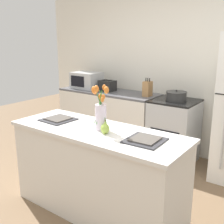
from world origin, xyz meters
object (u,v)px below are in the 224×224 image
plate_setting_right (145,140)px  toaster (107,86)px  stove_range (174,131)px  cooking_pot (176,96)px  microwave (87,80)px  flower_vase (101,111)px  pear_figurine (105,128)px  plate_setting_left (58,119)px  knife_block (147,89)px

plate_setting_right → toaster: toaster is taller
stove_range → cooking_pot: 0.52m
cooking_pot → microwave: microwave is taller
flower_vase → cooking_pot: 1.56m
pear_figurine → plate_setting_left: (-0.67, 0.05, -0.04)m
plate_setting_left → toaster: bearing=109.2°
pear_figurine → stove_range: bearing=91.4°
plate_setting_left → stove_range: bearing=68.4°
plate_setting_left → microwave: size_ratio=0.68×
flower_vase → toaster: size_ratio=1.56×
stove_range → knife_block: (-0.45, 0.01, 0.57)m
cooking_pot → microwave: 1.65m
toaster → plate_setting_right: bearing=-44.7°
stove_range → toaster: bearing=179.7°
flower_vase → cooking_pot: bearing=87.0°
stove_range → cooking_pot: size_ratio=3.19×
cooking_pot → microwave: bearing=179.1°
stove_range → plate_setting_left: size_ratio=2.80×
flower_vase → microwave: (-1.57, 1.58, -0.03)m
flower_vase → knife_block: (-0.39, 1.59, -0.05)m
toaster → plate_setting_left: bearing=-70.8°
stove_range → cooking_pot: cooking_pot is taller
plate_setting_left → cooking_pot: 1.70m
knife_block → flower_vase: bearing=-76.3°
plate_setting_left → plate_setting_right: bearing=0.0°
flower_vase → cooking_pot: (0.08, 1.55, -0.10)m
pear_figurine → plate_setting_left: 0.68m
toaster → microwave: microwave is taller
toaster → microwave: (-0.44, -0.01, 0.05)m
plate_setting_left → cooking_pot: (0.65, 1.57, 0.07)m
toaster → flower_vase: bearing=-54.6°
flower_vase → toaster: bearing=125.4°
cooking_pot → pear_figurine: bearing=-89.2°
pear_figurine → toaster: size_ratio=0.48×
toaster → cooking_pot: (1.21, -0.03, -0.02)m
pear_figurine → microwave: size_ratio=0.28×
cooking_pot → flower_vase: bearing=-93.0°
stove_range → toaster: (-1.19, 0.01, 0.54)m
stove_range → microwave: bearing=-180.0°
pear_figurine → plate_setting_right: bearing=6.8°
flower_vase → cooking_pot: flower_vase is taller
plate_setting_right → toaster: (-1.62, 1.61, 0.09)m
stove_range → flower_vase: size_ratio=2.08×
microwave → flower_vase: bearing=-45.2°
stove_range → microwave: microwave is taller
toaster → cooking_pot: size_ratio=0.99×
flower_vase → plate_setting_right: size_ratio=1.35×
flower_vase → pear_figurine: bearing=-32.5°
plate_setting_left → toaster: (-0.56, 1.61, 0.09)m
plate_setting_right → knife_block: size_ratio=1.20×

